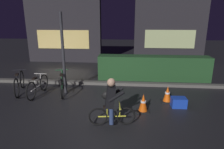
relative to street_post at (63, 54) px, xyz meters
The scene contains 13 objects.
ground_plane 2.42m from the street_post, 37.63° to the right, with size 40.00×40.00×0.00m, color black.
sidewalk_curb 2.29m from the street_post, 32.72° to the left, with size 12.00×0.24×0.12m, color #56544F.
hedge_row 3.96m from the street_post, 29.51° to the left, with size 4.80×0.70×1.05m, color #214723.
storefront_left 5.59m from the street_post, 107.56° to the left, with size 4.51×0.54×4.04m.
storefront_right 7.71m from the street_post, 51.63° to the left, with size 4.29×0.54×4.79m.
street_post is the anchor object (origin of this frame).
parked_bike_leftmost 1.98m from the street_post, behind, with size 0.62×1.64×0.79m.
parked_bike_left_mid 1.44m from the street_post, 160.33° to the right, with size 0.46×1.56×0.72m.
parked_bike_center_left 1.06m from the street_post, 140.56° to the right, with size 0.57×1.70×0.81m.
traffic_cone_near 3.23m from the street_post, 25.52° to the right, with size 0.36×0.36×0.54m.
traffic_cone_far 3.77m from the street_post, ahead, with size 0.36×0.36×0.54m.
blue_crate 4.13m from the street_post, 13.23° to the right, with size 0.44×0.32×0.30m, color #193DB7.
cyclist 2.92m from the street_post, 48.61° to the right, with size 1.18×0.50×1.25m.
Camera 1 is at (0.71, -5.36, 2.62)m, focal length 31.39 mm.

